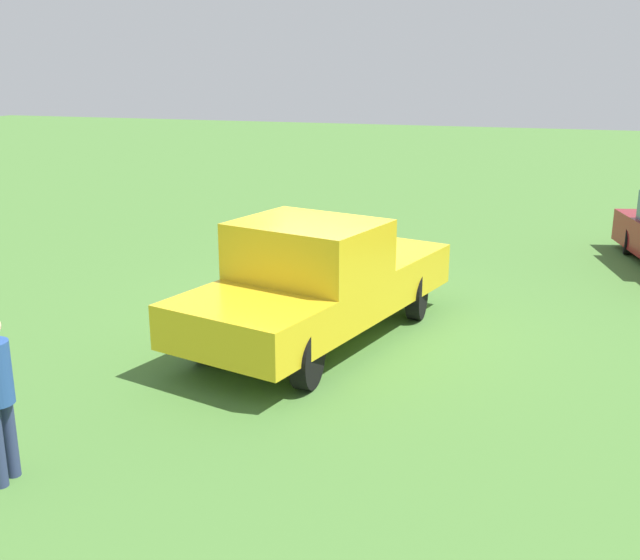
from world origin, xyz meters
name	(u,v)px	position (x,y,z in m)	size (l,w,h in m)	color
ground_plane	(332,317)	(0.00, 0.00, 0.00)	(80.00, 80.00, 0.00)	#477533
pickup_truck	(315,279)	(1.11, 0.09, 0.95)	(5.31, 3.10, 1.82)	black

